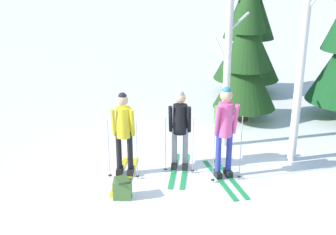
# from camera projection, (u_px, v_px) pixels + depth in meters

# --- Properties ---
(ground_plane) EXTENTS (400.00, 400.00, 0.00)m
(ground_plane) POSITION_uv_depth(u_px,v_px,m) (171.00, 173.00, 8.78)
(ground_plane) COLOR white
(skier_in_yellow) EXTENTS (1.01, 1.62, 1.69)m
(skier_in_yellow) POSITION_uv_depth(u_px,v_px,m) (124.00, 130.00, 8.42)
(skier_in_yellow) COLOR yellow
(skier_in_yellow) RESTS_ON ground
(skier_in_black) EXTENTS (1.03, 1.53, 1.65)m
(skier_in_black) POSITION_uv_depth(u_px,v_px,m) (180.00, 126.00, 8.66)
(skier_in_black) COLOR green
(skier_in_black) RESTS_ON ground
(skier_in_pink) EXTENTS (0.60, 1.72, 1.83)m
(skier_in_pink) POSITION_uv_depth(u_px,v_px,m) (225.00, 127.00, 8.28)
(skier_in_pink) COLOR green
(skier_in_pink) RESTS_ON ground
(pine_tree_near) EXTENTS (1.62, 1.62, 3.91)m
(pine_tree_near) POSITION_uv_depth(u_px,v_px,m) (247.00, 53.00, 11.07)
(pine_tree_near) COLOR #51381E
(pine_tree_near) RESTS_ON ground
(pine_tree_mid) EXTENTS (2.05, 2.05, 4.94)m
(pine_tree_mid) POSITION_uv_depth(u_px,v_px,m) (249.00, 21.00, 13.32)
(pine_tree_mid) COLOR #51381E
(pine_tree_mid) RESTS_ON ground
(birch_tree_tall) EXTENTS (0.64, 0.84, 4.83)m
(birch_tree_tall) POSITION_uv_depth(u_px,v_px,m) (303.00, 45.00, 8.53)
(birch_tree_tall) COLOR silver
(birch_tree_tall) RESTS_ON ground
(birch_tree_slender) EXTENTS (0.63, 0.80, 3.86)m
(birch_tree_slender) POSITION_uv_depth(u_px,v_px,m) (228.00, 62.00, 9.46)
(birch_tree_slender) COLOR silver
(birch_tree_slender) RESTS_ON ground
(backpack_on_snow_front) EXTENTS (0.39, 0.35, 0.38)m
(backpack_on_snow_front) POSITION_uv_depth(u_px,v_px,m) (122.00, 189.00, 7.80)
(backpack_on_snow_front) COLOR #4C7238
(backpack_on_snow_front) RESTS_ON ground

